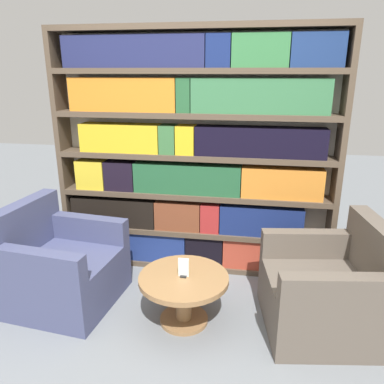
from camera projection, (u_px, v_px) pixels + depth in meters
The scene contains 6 objects.
ground_plane at pixel (167, 345), 2.71m from camera, with size 14.00×14.00×0.00m, color slate.
bookshelf at pixel (196, 156), 3.51m from camera, with size 2.63×0.30×2.27m.
armchair_left at pixel (60, 268), 3.17m from camera, with size 0.93×0.91×0.85m.
armchair_right at pixel (328, 292), 2.83m from camera, with size 0.95×0.94×0.85m.
coffee_table at pixel (184, 289), 2.89m from camera, with size 0.69×0.69×0.40m.
table_sign at pixel (184, 269), 2.83m from camera, with size 0.08×0.06×0.15m.
Camera 1 is at (0.55, -2.17, 1.90)m, focal length 35.00 mm.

